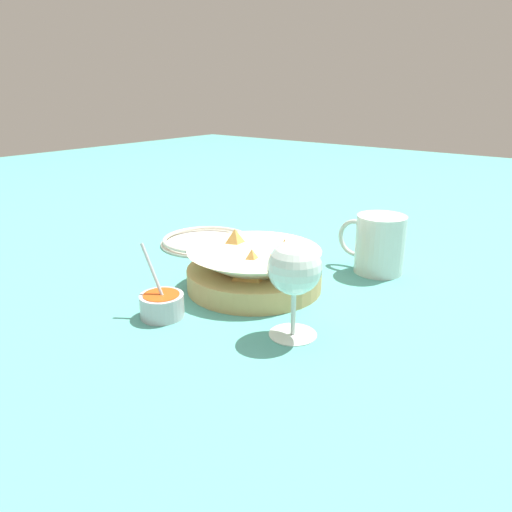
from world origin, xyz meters
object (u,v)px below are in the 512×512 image
Objects in this scene: food_basket at (256,269)px; beer_mug at (379,246)px; sauce_cup at (162,304)px; side_plate at (206,241)px; wine_glass at (294,271)px.

beer_mug is at bearing -123.61° from food_basket.
food_basket is at bearing -101.75° from sauce_cup.
beer_mug is (-0.13, -0.20, 0.02)m from food_basket.
food_basket is 2.10× the size of sauce_cup.
wine_glass is at bearing 149.33° from side_plate.
sauce_cup is 0.22m from wine_glass.
wine_glass reaches higher than side_plate.
side_plate is (0.24, -0.12, -0.02)m from food_basket.
sauce_cup is 0.42m from beer_mug.
food_basket is at bearing 152.38° from side_plate.
beer_mug is at bearing -86.60° from wine_glass.
beer_mug is 0.38m from side_plate.
sauce_cup is at bearing 123.30° from side_plate.
wine_glass is at bearing -158.59° from sauce_cup.
sauce_cup is at bearing 65.85° from beer_mug.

